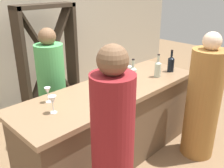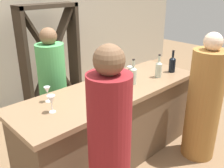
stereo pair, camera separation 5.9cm
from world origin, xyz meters
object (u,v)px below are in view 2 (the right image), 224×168
Objects in this scene: wine_bottle_center_near_black at (172,64)px; wine_glass_far_left at (51,100)px; person_left_guest at (110,158)px; wine_glass_near_left at (104,98)px; person_right_guest at (54,93)px; wine_rack at (51,58)px; wine_glass_far_right at (47,91)px; wine_bottle_second_left_clear_pale at (159,69)px; wine_bottle_leftmost_clear_pale at (133,75)px; wine_glass_far_center at (130,70)px; person_center_guest at (204,103)px; wine_glass_near_right at (112,82)px; wine_glass_near_center at (109,87)px.

wine_bottle_center_near_black reaches higher than wine_glass_far_left.
wine_bottle_center_near_black is at bearing -48.24° from person_left_guest.
wine_glass_near_left is 0.10× the size of person_right_guest.
wine_rack is 10.96× the size of wine_glass_far_right.
wine_bottle_leftmost_clear_pale is at bearing 170.25° from wine_bottle_second_left_clear_pale.
wine_bottle_leftmost_clear_pale is at bearing 28.98° from person_right_guest.
person_center_guest reaches higher than wine_glass_far_center.
wine_bottle_second_left_clear_pale is (0.38, -0.07, -0.00)m from wine_bottle_leftmost_clear_pale.
person_left_guest is 1.08× the size of person_center_guest.
wine_glass_near_left is 1.01× the size of wine_glass_far_right.
wine_glass_far_left is 0.11× the size of person_right_guest.
wine_bottle_center_near_black is 0.19× the size of person_right_guest.
wine_glass_near_right is (0.31, 0.21, 0.00)m from wine_glass_near_left.
wine_glass_near_right is (-0.98, 0.07, 0.00)m from wine_bottle_center_near_black.
wine_bottle_leftmost_clear_pale is 1.92× the size of wine_glass_far_center.
wine_rack is 1.95m from wine_glass_far_left.
wine_glass_far_left is (-0.37, 0.26, 0.01)m from wine_glass_near_left.
wine_glass_near_left is 1.02× the size of wine_glass_far_center.
person_right_guest is at bearing 132.80° from wine_glass_far_center.
wine_glass_far_center is at bearing 42.61° from person_center_guest.
wine_rack reaches higher than wine_glass_near_center.
wine_glass_near_left is (-0.62, -1.93, 0.18)m from wine_rack.
wine_glass_far_left is at bearing 27.40° from person_left_guest.
wine_glass_far_left is (-1.66, 0.12, 0.01)m from wine_bottle_center_near_black.
person_center_guest is at bearing -29.07° from wine_glass_near_center.
wine_bottle_second_left_clear_pale reaches higher than wine_glass_near_left.
wine_glass_far_right is at bearing 70.49° from person_center_guest.
wine_bottle_center_near_black is at bearing -69.46° from wine_rack.
person_right_guest reaches higher than wine_bottle_center_near_black.
person_right_guest reaches higher than wine_glass_near_right.
wine_glass_near_left is at bearing -107.74° from wine_rack.
person_left_guest is (-0.95, -0.62, -0.25)m from wine_bottle_leftmost_clear_pale.
wine_glass_near_center is 0.94× the size of wine_glass_far_center.
wine_bottle_center_near_black is at bearing -4.13° from wine_glass_far_left.
wine_glass_near_center is (-0.41, -1.78, 0.17)m from wine_rack.
wine_glass_far_center is (0.73, 0.35, -0.00)m from wine_glass_near_left.
wine_bottle_center_near_black is 0.17× the size of person_left_guest.
person_center_guest is (1.18, -0.39, -0.33)m from wine_glass_near_left.
wine_rack is at bearing 110.54° from wine_bottle_center_near_black.
person_center_guest is at bearing -101.38° from wine_bottle_center_near_black.
wine_bottle_leftmost_clear_pale is at bearing -125.89° from wine_glass_far_center.
wine_rack is at bearing 72.26° from wine_glass_near_left.
wine_bottle_leftmost_clear_pale is at bearing 0.55° from wine_glass_near_right.
person_left_guest is at bearing -127.50° from wine_glass_near_left.
wine_rack reaches higher than wine_bottle_center_near_black.
person_right_guest reaches higher than wine_bottle_leftmost_clear_pale.
wine_glass_near_center is 0.81m from person_left_guest.
wine_bottle_second_left_clear_pale is 0.19× the size of person_center_guest.
wine_glass_far_center reaches higher than wine_glass_near_right.
wine_glass_near_right is 0.68m from wine_glass_far_left.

